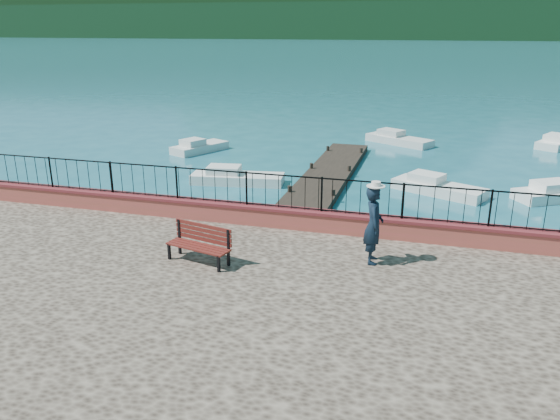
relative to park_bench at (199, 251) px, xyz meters
The scene contains 13 objects.
ground 3.18m from the park_bench, 15.91° to the right, with size 2000.00×2000.00×0.00m, color #19596B.
parapet 3.99m from the park_bench, 47.20° to the left, with size 28.00×0.46×0.58m, color #AB413D.
railing 4.06m from the park_bench, 47.20° to the left, with size 27.00×0.05×0.95m, color black.
dock 11.33m from the park_bench, 86.38° to the left, with size 2.00×16.00×0.30m, color #2D231C.
far_forest 299.33m from the park_bench, 89.48° to the left, with size 900.00×60.00×18.00m, color black.
park_bench is the anchor object (origin of this frame).
person 4.27m from the park_bench, 16.03° to the left, with size 0.70×0.46×1.92m, color black.
hat 4.55m from the park_bench, 16.03° to the left, with size 0.44×0.44×0.12m, color silver.
boat_0 11.29m from the park_bench, 105.55° to the left, with size 4.09×1.30×0.80m, color silver.
boat_1 13.01m from the park_bench, 64.23° to the left, with size 3.82×1.30×0.80m, color silver.
boat_3 17.95m from the park_bench, 114.01° to the left, with size 3.28×1.30×0.80m, color silver.
boat_4 21.86m from the park_bench, 81.35° to the left, with size 4.06×1.30×0.80m, color silver.
boat_5 26.55m from the park_bench, 62.36° to the left, with size 3.91×1.30×0.80m, color white.
Camera 1 is at (2.55, -10.48, 6.69)m, focal length 35.00 mm.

